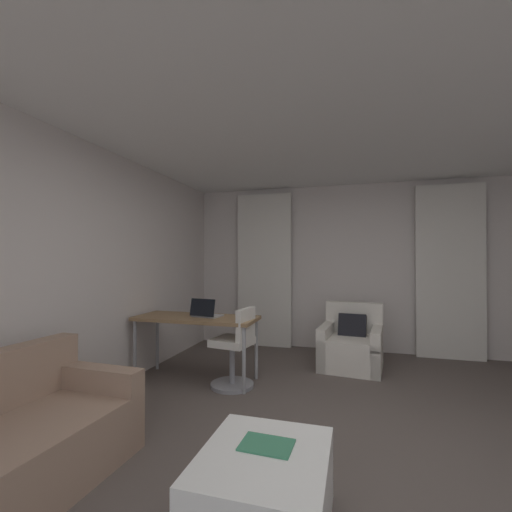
% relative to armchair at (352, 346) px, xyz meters
% --- Properties ---
extents(ground_plane, '(12.00, 12.00, 0.00)m').
position_rel_armchair_xyz_m(ground_plane, '(-0.02, -2.12, -0.28)').
color(ground_plane, '#564C47').
extents(wall_window, '(5.12, 0.06, 2.60)m').
position_rel_armchair_xyz_m(wall_window, '(-0.02, 0.91, 1.02)').
color(wall_window, silver).
rests_on(wall_window, ground).
extents(wall_left, '(0.06, 6.12, 2.60)m').
position_rel_armchair_xyz_m(wall_left, '(-2.55, -2.12, 1.02)').
color(wall_left, silver).
rests_on(wall_left, ground).
extents(ceiling, '(5.12, 6.12, 0.06)m').
position_rel_armchair_xyz_m(ceiling, '(-0.02, -2.12, 2.35)').
color(ceiling, white).
rests_on(ceiling, wall_left).
extents(curtain_left_panel, '(0.90, 0.06, 2.50)m').
position_rel_armchair_xyz_m(curtain_left_panel, '(-1.39, 0.78, 0.97)').
color(curtain_left_panel, silver).
rests_on(curtain_left_panel, ground).
extents(curtain_right_panel, '(0.90, 0.06, 2.50)m').
position_rel_armchair_xyz_m(curtain_right_panel, '(1.36, 0.78, 0.97)').
color(curtain_right_panel, silver).
rests_on(curtain_right_panel, ground).
extents(armchair, '(0.84, 0.87, 0.82)m').
position_rel_armchair_xyz_m(armchair, '(0.00, 0.00, 0.00)').
color(armchair, silver).
rests_on(armchair, ground).
extents(desk, '(1.44, 0.58, 0.75)m').
position_rel_armchair_xyz_m(desk, '(-1.76, -1.01, 0.41)').
color(desk, olive).
rests_on(desk, ground).
extents(desk_chair, '(0.48, 0.48, 0.88)m').
position_rel_armchair_xyz_m(desk_chair, '(-1.24, -1.10, 0.12)').
color(desk_chair, gray).
rests_on(desk_chair, ground).
extents(laptop, '(0.35, 0.29, 0.22)m').
position_rel_armchair_xyz_m(laptop, '(-1.63, -1.00, 0.52)').
color(laptop, '#ADADB2').
rests_on(laptop, desk).
extents(coffee_table, '(0.66, 0.76, 0.41)m').
position_rel_armchair_xyz_m(coffee_table, '(-0.42, -2.98, -0.07)').
color(coffee_table, white).
rests_on(coffee_table, ground).
extents(magazine_open, '(0.29, 0.21, 0.01)m').
position_rel_armchair_xyz_m(magazine_open, '(-0.42, -2.91, 0.14)').
color(magazine_open, '#387F5B').
rests_on(magazine_open, coffee_table).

